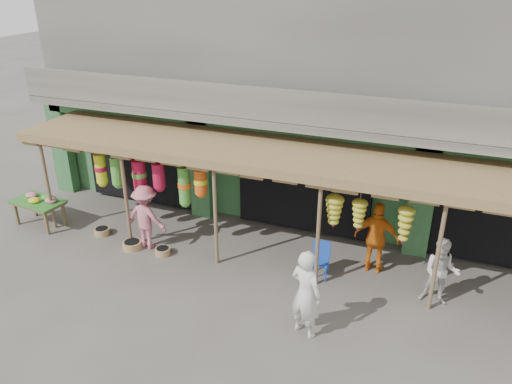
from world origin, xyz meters
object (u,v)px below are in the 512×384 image
(blue_chair, at_px, (320,257))
(person_shopper, at_px, (146,217))
(person_right, at_px, (441,272))
(person_vendor, at_px, (377,238))
(person_front, at_px, (306,294))
(flower_table, at_px, (39,202))

(blue_chair, height_order, person_shopper, person_shopper)
(person_right, bearing_deg, person_vendor, 151.82)
(person_shopper, bearing_deg, person_right, -173.71)
(person_right, xyz_separation_m, person_shopper, (-7.13, -0.22, 0.08))
(person_front, height_order, person_vendor, person_front)
(person_front, relative_size, person_right, 1.22)
(blue_chair, relative_size, person_right, 0.56)
(flower_table, relative_size, person_front, 0.83)
(flower_table, height_order, blue_chair, flower_table)
(person_vendor, bearing_deg, person_shopper, 11.81)
(person_front, bearing_deg, person_right, -118.61)
(person_vendor, relative_size, person_shopper, 1.04)
(flower_table, height_order, person_shopper, person_shopper)
(flower_table, xyz_separation_m, blue_chair, (7.95, 0.38, -0.22))
(person_vendor, distance_m, person_shopper, 5.74)
(flower_table, height_order, person_vendor, person_vendor)
(person_right, bearing_deg, blue_chair, 176.70)
(flower_table, relative_size, blue_chair, 1.80)
(person_right, xyz_separation_m, person_vendor, (-1.48, 0.77, 0.12))
(person_right, distance_m, person_vendor, 1.67)
(person_vendor, bearing_deg, flower_table, 8.36)
(blue_chair, distance_m, person_vendor, 1.39)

